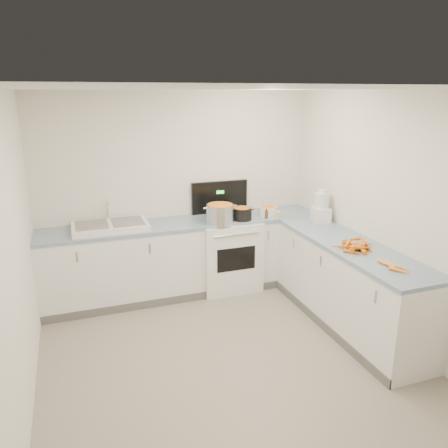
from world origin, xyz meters
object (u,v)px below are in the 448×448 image
object	(u,v)px
black_pot	(242,215)
extract_bottle	(266,215)
sink	(110,226)
stove	(227,252)
steel_pot	(220,214)
mixing_bowl	(267,211)
spice_jar	(278,215)
food_processor	(321,208)

from	to	relation	value
black_pot	extract_bottle	distance (m)	0.32
black_pot	sink	bearing A→B (deg)	174.50
stove	extract_bottle	distance (m)	0.72
steel_pot	mixing_bowl	bearing A→B (deg)	9.45
stove	sink	distance (m)	1.54
sink	steel_pot	distance (m)	1.31
black_pot	spice_jar	distance (m)	0.46
black_pot	food_processor	size ratio (longest dim) A/B	0.60
sink	steel_pot	bearing A→B (deg)	-8.05
mixing_bowl	stove	bearing A→B (deg)	174.36
stove	steel_pot	size ratio (longest dim) A/B	4.01
food_processor	spice_jar	bearing A→B (deg)	147.84
steel_pot	spice_jar	world-z (taller)	steel_pot
black_pot	mixing_bowl	xyz separation A→B (m)	(0.39, 0.09, -0.01)
spice_jar	food_processor	xyz separation A→B (m)	(0.45, -0.28, 0.13)
sink	extract_bottle	bearing A→B (deg)	-6.07
food_processor	stove	bearing A→B (deg)	153.45
black_pot	steel_pot	bearing A→B (deg)	-174.39
sink	food_processor	distance (m)	2.56
steel_pot	extract_bottle	size ratio (longest dim) A/B	3.54
extract_bottle	spice_jar	xyz separation A→B (m)	(0.14, -0.05, -0.01)
mixing_bowl	food_processor	world-z (taller)	food_processor
black_pot	food_processor	bearing A→B (deg)	-23.21
steel_pot	food_processor	size ratio (longest dim) A/B	0.85
steel_pot	mixing_bowl	xyz separation A→B (m)	(0.69, 0.11, -0.05)
steel_pot	spice_jar	xyz separation A→B (m)	(0.75, -0.07, -0.06)
steel_pot	food_processor	bearing A→B (deg)	-16.49
stove	black_pot	world-z (taller)	stove
stove	spice_jar	distance (m)	0.82
sink	black_pot	xyz separation A→B (m)	(1.60, -0.15, 0.03)
stove	food_processor	size ratio (longest dim) A/B	3.40
stove	mixing_bowl	distance (m)	0.75
stove	black_pot	bearing A→B (deg)	-42.80
extract_bottle	food_processor	distance (m)	0.68
steel_pot	mixing_bowl	world-z (taller)	steel_pot
sink	spice_jar	xyz separation A→B (m)	(2.05, -0.26, 0.00)
steel_pot	black_pot	size ratio (longest dim) A/B	1.40
food_processor	sink	bearing A→B (deg)	167.83
food_processor	extract_bottle	bearing A→B (deg)	150.13
black_pot	mixing_bowl	world-z (taller)	black_pot
sink	steel_pot	size ratio (longest dim) A/B	2.54
spice_jar	steel_pot	bearing A→B (deg)	174.42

